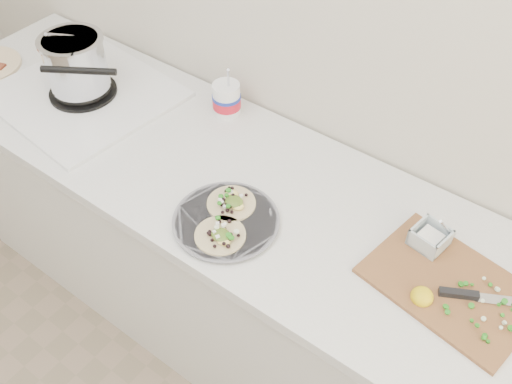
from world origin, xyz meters
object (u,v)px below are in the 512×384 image
Objects in this scene: stove at (79,75)px; taco_plate at (226,219)px; tub at (227,97)px; cutboard at (451,280)px.

stove is 2.07× the size of taco_plate.
tub is at bearing 128.19° from taco_plate.
stove is 1.36m from cutboard.
cutboard is at bearing -13.34° from tub.
stove is 1.40× the size of cutboard.
taco_plate is 0.68× the size of cutboard.
stove reaches higher than cutboard.
tub is (-0.31, 0.39, 0.05)m from taco_plate.
stove is 0.79m from taco_plate.
tub is 0.48× the size of cutboard.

